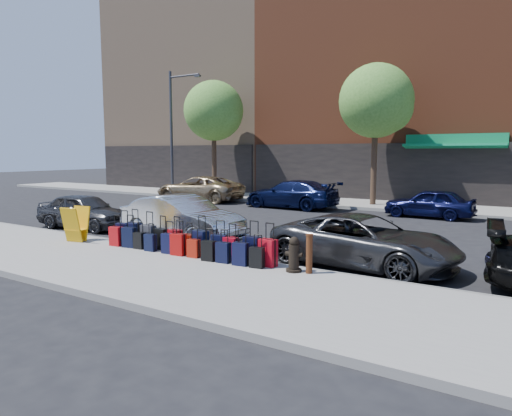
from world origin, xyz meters
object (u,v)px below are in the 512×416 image
Objects in this scene: car_near_1 at (181,218)px; tree_left at (215,112)px; suitcase_front_5 at (188,244)px; car_far_1 at (291,194)px; bollard at (309,253)px; streetlight at (174,125)px; car_near_0 at (85,211)px; fire_hydrant at (294,256)px; display_rack at (76,225)px; car_near_2 at (364,241)px; car_far_2 at (429,203)px; tree_center at (379,103)px; car_far_0 at (199,189)px.

tree_left is at bearing 37.80° from car_near_1.
suitcase_front_5 is 12.02m from car_far_1.
bollard is at bearing -46.77° from tree_left.
streetlight reaches higher than car_near_0.
fire_hydrant is (3.27, -0.13, 0.11)m from suitcase_front_5.
display_rack is 8.62m from car_near_2.
car_far_1 is (-1.10, 9.74, -0.01)m from car_near_1.
car_near_2 is 1.24× the size of car_far_2.
fire_hydrant is at bearing -173.15° from bollard.
car_near_1 is (2.13, 2.41, 0.06)m from display_rack.
tree_center is 13.92m from car_near_2.
streetlight is 13.97m from car_near_0.
car_near_0 is 0.83× the size of car_near_2.
display_rack reaches higher than fire_hydrant.
tree_left is 19.53m from car_near_2.
display_rack is at bearing -176.80° from bollard.
streetlight is 5.59m from car_far_0.
car_near_2 reaches higher than bollard.
bollard is 0.17× the size of car_far_0.
car_far_0 reaches higher than car_near_2.
tree_center is 6.30m from car_far_2.
car_far_2 is (0.54, 11.88, 0.12)m from fire_hydrant.
car_far_1 is (-3.60, -2.69, -4.68)m from tree_center.
tree_left reaches higher than car_far_1.
car_near_0 reaches higher than suitcase_front_5.
car_near_2 is at bearing 27.27° from suitcase_front_5.
fire_hydrant is 0.17× the size of car_near_2.
car_far_0 is (-9.28, 11.84, 0.32)m from suitcase_front_5.
streetlight is 8.85× the size of bollard.
car_far_1 is at bearing 109.26° from suitcase_front_5.
car_far_2 is at bearing 89.16° from bollard.
streetlight reaches higher than car_near_1.
car_far_1 reaches higher than car_far_2.
suitcase_front_5 is at bearing -109.54° from car_near_0.
fire_hydrant is (13.18, -14.45, -4.89)m from tree_left.
tree_center is 1.85× the size of car_near_0.
car_near_2 is 12.26m from car_far_1.
streetlight reaches higher than car_far_1.
display_rack is 0.28× the size of car_far_2.
tree_left is 20.35m from bollard.
tree_center is 15.24m from car_near_0.
suitcase_front_5 is at bearing 119.18° from car_near_2.
car_far_2 is at bearing -50.89° from car_near_0.
car_near_1 is (8.00, -12.43, -4.67)m from tree_left.
car_far_2 is at bearing 9.31° from car_near_2.
bollard reaches higher than suitcase_front_5.
suitcase_front_5 is 4.09m from display_rack.
display_rack is 3.22m from car_near_1.
car_far_2 reaches higher than fire_hydrant.
tree_center is 15.49m from bollard.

